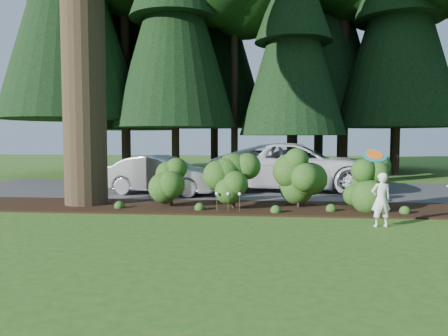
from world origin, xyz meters
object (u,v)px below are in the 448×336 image
object	(u,v)px
car_white_suv	(297,167)
frisbee	(374,155)
child	(381,200)
car_dark_suv	(308,167)
car_silver_wagon	(163,175)

from	to	relation	value
car_white_suv	frisbee	size ratio (longest dim) A/B	10.95
child	car_dark_suv	bearing A→B (deg)	-94.07
car_white_suv	car_silver_wagon	bearing A→B (deg)	115.55
car_silver_wagon	car_dark_suv	xyz separation A→B (m)	(5.34, 3.91, 0.06)
car_white_suv	child	distance (m)	6.61
car_dark_suv	child	bearing A→B (deg)	-163.45
car_silver_wagon	car_white_suv	distance (m)	4.98
car_dark_suv	frisbee	size ratio (longest dim) A/B	8.66
child	frisbee	xyz separation A→B (m)	(-0.11, 0.25, 1.00)
car_silver_wagon	car_white_suv	world-z (taller)	car_white_suv
car_white_suv	child	xyz separation A→B (m)	(1.42, -6.45, -0.30)
car_white_suv	car_dark_suv	bearing A→B (deg)	-8.36
car_white_suv	frisbee	xyz separation A→B (m)	(1.31, -6.20, 0.69)
car_silver_wagon	car_dark_suv	size ratio (longest dim) A/B	0.81
car_dark_suv	car_silver_wagon	bearing A→B (deg)	137.57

